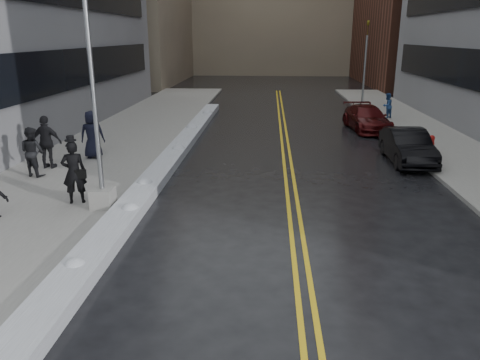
% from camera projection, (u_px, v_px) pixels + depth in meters
% --- Properties ---
extents(ground, '(160.00, 160.00, 0.00)m').
position_uv_depth(ground, '(202.00, 242.00, 12.19)').
color(ground, black).
rests_on(ground, ground).
extents(sidewalk_west, '(5.50, 50.00, 0.15)m').
position_uv_depth(sidewalk_west, '(111.00, 148.00, 22.05)').
color(sidewalk_west, gray).
rests_on(sidewalk_west, ground).
extents(sidewalk_east, '(4.00, 50.00, 0.15)m').
position_uv_depth(sidewalk_east, '(453.00, 153.00, 21.10)').
color(sidewalk_east, gray).
rests_on(sidewalk_east, ground).
extents(lane_line_left, '(0.12, 50.00, 0.01)m').
position_uv_depth(lane_line_left, '(283.00, 152.00, 21.58)').
color(lane_line_left, gold).
rests_on(lane_line_left, ground).
extents(lane_line_right, '(0.12, 50.00, 0.01)m').
position_uv_depth(lane_line_right, '(289.00, 152.00, 21.56)').
color(lane_line_right, gold).
rests_on(lane_line_right, ground).
extents(snow_ridge, '(0.90, 30.00, 0.34)m').
position_uv_depth(snow_ridge, '(171.00, 158.00, 19.91)').
color(snow_ridge, silver).
rests_on(snow_ridge, ground).
extents(lamppost, '(0.65, 0.65, 7.62)m').
position_uv_depth(lamppost, '(97.00, 130.00, 13.54)').
color(lamppost, gray).
rests_on(lamppost, sidewalk_west).
extents(fire_hydrant, '(0.26, 0.26, 0.73)m').
position_uv_depth(fire_hydrant, '(431.00, 142.00, 21.02)').
color(fire_hydrant, maroon).
rests_on(fire_hydrant, sidewalk_east).
extents(traffic_signal, '(0.16, 0.20, 6.00)m').
position_uv_depth(traffic_signal, '(365.00, 61.00, 33.55)').
color(traffic_signal, gray).
rests_on(traffic_signal, sidewalk_east).
extents(pedestrian_fedora, '(0.83, 0.66, 1.97)m').
position_uv_depth(pedestrian_fedora, '(74.00, 172.00, 14.35)').
color(pedestrian_fedora, black).
rests_on(pedestrian_fedora, sidewalk_west).
extents(pedestrian_b, '(1.08, 0.97, 1.84)m').
position_uv_depth(pedestrian_b, '(32.00, 152.00, 17.17)').
color(pedestrian_b, black).
rests_on(pedestrian_b, sidewalk_west).
extents(pedestrian_c, '(1.09, 0.81, 2.01)m').
position_uv_depth(pedestrian_c, '(92.00, 134.00, 19.71)').
color(pedestrian_c, black).
rests_on(pedestrian_c, sidewalk_west).
extents(pedestrian_d, '(1.25, 0.60, 2.07)m').
position_uv_depth(pedestrian_d, '(47.00, 142.00, 18.16)').
color(pedestrian_d, black).
rests_on(pedestrian_d, sidewalk_west).
extents(pedestrian_east, '(0.96, 0.94, 1.56)m').
position_uv_depth(pedestrian_east, '(387.00, 106.00, 29.30)').
color(pedestrian_east, navy).
rests_on(pedestrian_east, sidewalk_east).
extents(car_black, '(1.50, 4.30, 1.42)m').
position_uv_depth(car_black, '(407.00, 146.00, 19.60)').
color(car_black, black).
rests_on(car_black, ground).
extents(car_maroon, '(2.37, 4.88, 1.37)m').
position_uv_depth(car_maroon, '(367.00, 118.00, 26.32)').
color(car_maroon, '#3C090A').
rests_on(car_maroon, ground).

